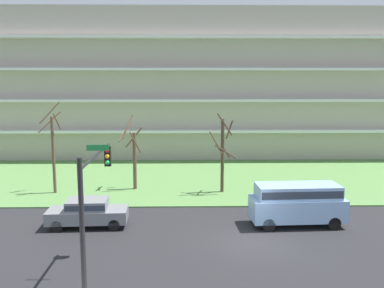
# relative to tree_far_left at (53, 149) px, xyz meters

# --- Properties ---
(ground) EXTENTS (160.00, 160.00, 0.00)m
(ground) POSITION_rel_tree_far_left_xyz_m (12.85, -9.63, -3.23)
(ground) COLOR #232326
(grass_lawn_strip) EXTENTS (80.00, 16.00, 0.08)m
(grass_lawn_strip) POSITION_rel_tree_far_left_xyz_m (12.85, 4.37, -3.19)
(grass_lawn_strip) COLOR #547F42
(grass_lawn_strip) RESTS_ON ground
(apartment_building) EXTENTS (48.17, 13.14, 15.27)m
(apartment_building) POSITION_rel_tree_far_left_xyz_m (12.85, 18.47, 4.40)
(apartment_building) COLOR #B2A899
(apartment_building) RESTS_ON ground
(tree_far_left) EXTENTS (1.73, 1.73, 6.58)m
(tree_far_left) POSITION_rel_tree_far_left_xyz_m (0.00, 0.00, 0.00)
(tree_far_left) COLOR brown
(tree_far_left) RESTS_ON ground
(tree_left) EXTENTS (1.72, 1.72, 5.60)m
(tree_left) POSITION_rel_tree_far_left_xyz_m (5.61, 0.99, -0.54)
(tree_left) COLOR brown
(tree_left) RESTS_ON ground
(tree_center) EXTENTS (1.89, 1.70, 5.87)m
(tree_center) POSITION_rel_tree_far_left_xyz_m (12.13, -0.12, -0.22)
(tree_center) COLOR #4C3828
(tree_center) RESTS_ON ground
(van_blue_near_left) EXTENTS (5.30, 2.27, 2.36)m
(van_blue_near_left) POSITION_rel_tree_far_left_xyz_m (15.71, -7.13, -1.84)
(van_blue_near_left) COLOR #8CB2E0
(van_blue_near_left) RESTS_ON ground
(sedan_gray_center_right) EXTENTS (4.47, 1.99, 1.57)m
(sedan_gray_center_right) POSITION_rel_tree_far_left_xyz_m (3.95, -7.13, -2.36)
(sedan_gray_center_right) COLOR slate
(sedan_gray_center_right) RESTS_ON ground
(traffic_signal_mast) EXTENTS (0.90, 5.63, 5.60)m
(traffic_signal_mast) POSITION_rel_tree_far_left_xyz_m (5.86, -14.20, 0.65)
(traffic_signal_mast) COLOR black
(traffic_signal_mast) RESTS_ON ground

